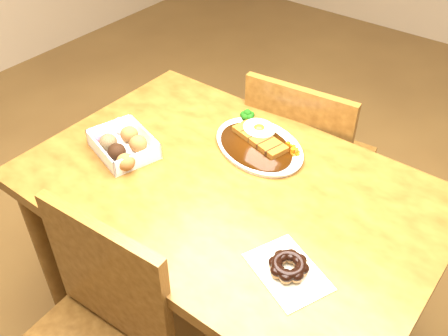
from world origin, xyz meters
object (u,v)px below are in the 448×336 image
Objects in this scene: table at (229,209)px; donut_box at (122,143)px; chair_far at (305,161)px; pon_de_ring at (288,267)px; katsu_curry_plate at (259,142)px.

donut_box is at bearing -168.06° from table.
pon_de_ring is (0.34, -0.70, 0.29)m from chair_far.
table is at bearing 151.12° from pon_de_ring.
chair_far is 2.30× the size of katsu_curry_plate.
table is 5.04× the size of pon_de_ring.
donut_box is (-0.33, -0.28, 0.01)m from katsu_curry_plate.
chair_far is at bearing 89.43° from katsu_curry_plate.
pon_de_ring is at bearing -47.31° from katsu_curry_plate.
chair_far is 0.83m from pon_de_ring.
table is 4.89× the size of donut_box.
katsu_curry_plate is at bearing 132.69° from pon_de_ring.
katsu_curry_plate is at bearing 40.42° from donut_box.
donut_box is 1.03× the size of pon_de_ring.
donut_box reaches higher than table.
chair_far is 3.55× the size of donut_box.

